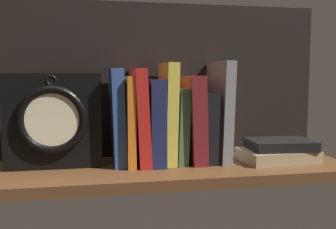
% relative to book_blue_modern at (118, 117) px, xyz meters
% --- Properties ---
extents(ground_plane, '(0.88, 0.27, 0.03)m').
position_rel_book_blue_modern_xyz_m(ground_plane, '(0.12, -0.04, -0.13)').
color(ground_plane, brown).
extents(back_panel, '(0.88, 0.01, 0.40)m').
position_rel_book_blue_modern_xyz_m(back_panel, '(0.12, 0.09, 0.09)').
color(back_panel, black).
rests_on(back_panel, ground_plane).
extents(book_blue_modern, '(0.03, 0.13, 0.23)m').
position_rel_book_blue_modern_xyz_m(book_blue_modern, '(0.00, 0.00, 0.00)').
color(book_blue_modern, '#2D4C8E').
rests_on(book_blue_modern, ground_plane).
extents(book_orange_pandolfini, '(0.02, 0.16, 0.21)m').
position_rel_book_blue_modern_xyz_m(book_orange_pandolfini, '(0.03, 0.00, -0.01)').
color(book_orange_pandolfini, orange).
rests_on(book_orange_pandolfini, ground_plane).
extents(book_red_requiem, '(0.04, 0.17, 0.23)m').
position_rel_book_blue_modern_xyz_m(book_red_requiem, '(0.05, 0.00, -0.00)').
color(book_red_requiem, red).
rests_on(book_red_requiem, ground_plane).
extents(book_navy_bierce, '(0.04, 0.17, 0.21)m').
position_rel_book_blue_modern_xyz_m(book_navy_bierce, '(0.09, 0.00, -0.01)').
color(book_navy_bierce, '#192147').
rests_on(book_navy_bierce, ground_plane).
extents(book_yellow_seinlanguage, '(0.03, 0.14, 0.25)m').
position_rel_book_blue_modern_xyz_m(book_yellow_seinlanguage, '(0.12, 0.00, 0.01)').
color(book_yellow_seinlanguage, gold).
rests_on(book_yellow_seinlanguage, ground_plane).
extents(book_green_romantic, '(0.03, 0.14, 0.18)m').
position_rel_book_blue_modern_xyz_m(book_green_romantic, '(0.15, 0.00, -0.02)').
color(book_green_romantic, '#476B44').
rests_on(book_green_romantic, ground_plane).
extents(book_maroon_dawkins, '(0.04, 0.16, 0.21)m').
position_rel_book_blue_modern_xyz_m(book_maroon_dawkins, '(0.19, 0.00, -0.01)').
color(book_maroon_dawkins, maroon).
rests_on(book_maroon_dawkins, ground_plane).
extents(book_black_skeptic, '(0.04, 0.15, 0.17)m').
position_rel_book_blue_modern_xyz_m(book_black_skeptic, '(0.22, 0.00, -0.03)').
color(book_black_skeptic, black).
rests_on(book_black_skeptic, ground_plane).
extents(book_gray_chess, '(0.03, 0.16, 0.25)m').
position_rel_book_blue_modern_xyz_m(book_gray_chess, '(0.26, 0.00, 0.01)').
color(book_gray_chess, gray).
rests_on(book_gray_chess, ground_plane).
extents(framed_clock, '(0.22, 0.07, 0.22)m').
position_rel_book_blue_modern_xyz_m(framed_clock, '(-0.15, -0.01, -0.00)').
color(framed_clock, black).
rests_on(framed_clock, ground_plane).
extents(book_stack_side, '(0.19, 0.13, 0.05)m').
position_rel_book_blue_modern_xyz_m(book_stack_side, '(0.40, -0.05, -0.09)').
color(book_stack_side, '#9E8966').
rests_on(book_stack_side, ground_plane).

